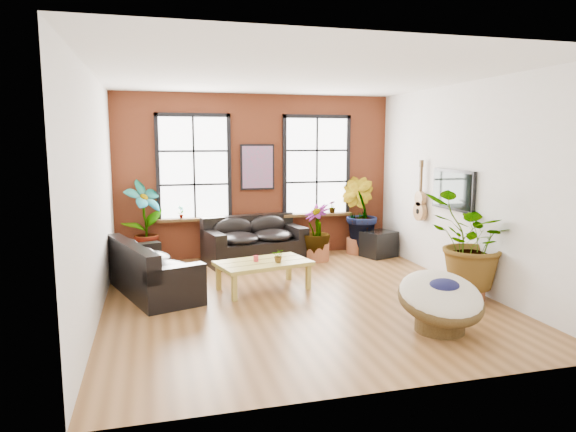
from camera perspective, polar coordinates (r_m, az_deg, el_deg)
The scene contains 19 objects.
room at distance 8.19m, azimuth 0.81°, elevation 2.99°, with size 6.04×6.54×3.54m.
sofa_back at distance 10.79m, azimuth -3.83°, elevation -2.80°, with size 2.21×1.40×0.94m.
sofa_left at distance 8.81m, azimuth -15.09°, elevation -5.83°, with size 1.58×2.39×0.87m.
coffee_table at distance 8.73m, azimuth -2.77°, elevation -5.41°, with size 1.69×1.21×0.59m.
papasan_chair at distance 7.16m, azimuth 16.61°, elevation -8.86°, with size 1.19×1.21×0.85m.
poster at distance 11.12m, azimuth -3.42°, elevation 5.45°, with size 0.74×0.06×0.98m.
tv_wall_unit at distance 9.81m, azimuth 16.83°, elevation 2.32°, with size 0.13×1.86×1.20m.
media_box at distance 11.39m, azimuth 10.05°, elevation -3.08°, with size 0.82×0.75×0.56m.
pot_back_left at distance 10.96m, azimuth -15.27°, elevation -4.28°, with size 0.51×0.51×0.34m.
pot_back_right at distance 11.65m, azimuth 7.70°, elevation -3.28°, with size 0.64×0.64×0.35m.
pot_right_wall at distance 8.77m, azimuth 19.29°, elevation -7.37°, with size 0.73×0.73×0.41m.
pot_mid at distance 10.90m, azimuth 3.23°, elevation -3.96°, with size 0.63×0.63×0.38m.
floor_plant_back_left at distance 10.80m, azimuth -15.62°, elevation -0.31°, with size 0.83×0.57×1.58m, color #265516.
floor_plant_back_right at distance 11.57m, azimuth 7.88°, elevation 0.41°, with size 0.86×0.69×1.56m, color #265516.
floor_plant_right_wall at distance 8.61m, azimuth 19.70°, elevation -2.72°, with size 1.39×1.20×1.54m, color #265516.
floor_plant_mid at distance 10.77m, azimuth 3.18°, elevation -1.50°, with size 0.59×0.59×1.06m, color #265516.
table_plant at distance 8.61m, azimuth -1.04°, elevation -4.42°, with size 0.21×0.18×0.23m, color #265516.
sill_plant_left at distance 10.95m, azimuth -11.81°, elevation 0.43°, with size 0.14×0.10×0.27m, color #265516.
sill_plant_right at distance 11.61m, azimuth 4.93°, elevation 1.02°, with size 0.15×0.15×0.27m, color #265516.
Camera 1 is at (-2.20, -7.71, 2.52)m, focal length 32.00 mm.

